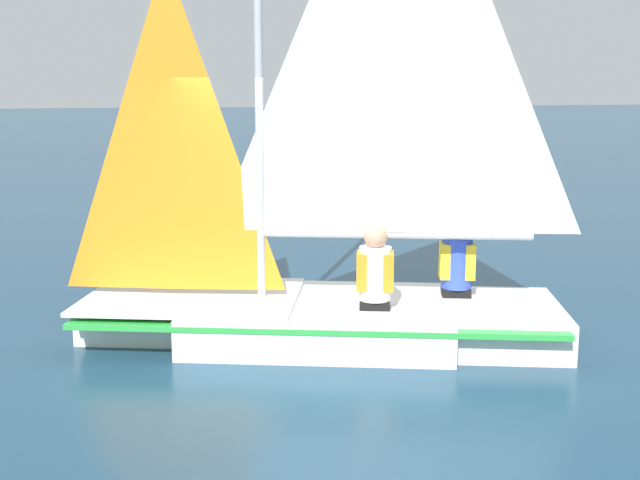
{
  "coord_description": "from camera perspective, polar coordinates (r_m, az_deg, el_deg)",
  "views": [
    {
      "loc": [
        2.71,
        7.03,
        2.35
      ],
      "look_at": [
        0.0,
        0.0,
        0.97
      ],
      "focal_mm": 45.0,
      "sensor_mm": 36.0,
      "label": 1
    }
  ],
  "objects": [
    {
      "name": "sailor_crew",
      "position": [
        8.05,
        9.69,
        -2.12
      ],
      "size": [
        0.42,
        0.4,
        1.16
      ],
      "rotation": [
        0.0,
        0.0,
        5.84
      ],
      "color": "black",
      "rests_on": "ground_plane"
    },
    {
      "name": "sailboat_main",
      "position": [
        7.7,
        0.38,
        -1.81
      ],
      "size": [
        4.77,
        3.45,
        5.21
      ],
      "rotation": [
        0.0,
        0.0,
        5.84
      ],
      "color": "white",
      "rests_on": "ground_plane"
    },
    {
      "name": "ground_plane",
      "position": [
        7.89,
        0.0,
        -6.96
      ],
      "size": [
        260.0,
        260.0,
        0.0
      ],
      "primitive_type": "plane",
      "color": "navy"
    },
    {
      "name": "sailor_helm",
      "position": [
        7.49,
        3.93,
        -3.01
      ],
      "size": [
        0.42,
        0.4,
        1.16
      ],
      "rotation": [
        0.0,
        0.0,
        5.84
      ],
      "color": "black",
      "rests_on": "ground_plane"
    }
  ]
}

